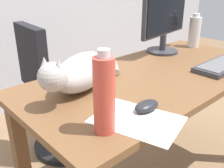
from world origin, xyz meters
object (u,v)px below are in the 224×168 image
object	(u,v)px
computer_mouse	(147,106)
monitor	(165,16)
office_chair	(57,100)
cat	(80,72)
water_bottle	(104,95)
spray_bottle	(194,32)

from	to	relation	value
computer_mouse	monitor	bearing A→B (deg)	33.15
office_chair	monitor	bearing A→B (deg)	-41.08
monitor	office_chair	bearing A→B (deg)	138.92
office_chair	monitor	world-z (taller)	monitor
office_chair	cat	xyz separation A→B (m)	(-0.20, -0.58, 0.42)
office_chair	cat	size ratio (longest dim) A/B	1.64
office_chair	water_bottle	world-z (taller)	water_bottle
monitor	spray_bottle	size ratio (longest dim) A/B	2.13
office_chair	monitor	size ratio (longest dim) A/B	1.95
office_chair	computer_mouse	xyz separation A→B (m)	(-0.14, -0.90, 0.36)
computer_mouse	water_bottle	world-z (taller)	water_bottle
computer_mouse	spray_bottle	size ratio (longest dim) A/B	0.49
cat	water_bottle	bearing A→B (deg)	-113.55
office_chair	spray_bottle	world-z (taller)	spray_bottle
cat	water_bottle	distance (m)	0.35
cat	spray_bottle	bearing A→B (deg)	3.39
office_chair	spray_bottle	distance (m)	1.06
monitor	cat	size ratio (longest dim) A/B	0.84
office_chair	water_bottle	xyz separation A→B (m)	(-0.34, -0.90, 0.47)
cat	spray_bottle	size ratio (longest dim) A/B	2.54
monitor	water_bottle	size ratio (longest dim) A/B	1.77
monitor	water_bottle	xyz separation A→B (m)	(-0.87, -0.44, -0.10)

